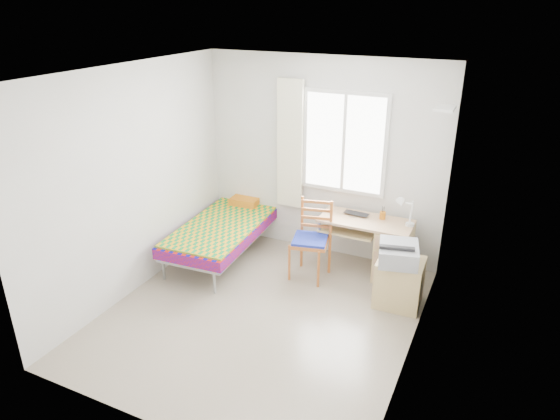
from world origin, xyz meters
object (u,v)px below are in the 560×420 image
at_px(desk, 388,248).
at_px(chair, 312,235).
at_px(cabinet, 399,282).
at_px(printer, 398,253).
at_px(bed, 228,225).

distance_m(desk, chair, 0.94).
distance_m(chair, cabinet, 1.18).
height_order(desk, printer, printer).
bearing_deg(printer, bed, 160.00).
xyz_separation_m(bed, printer, (2.33, -0.27, 0.24)).
bearing_deg(chair, bed, 164.25).
bearing_deg(printer, desk, 98.98).
bearing_deg(chair, cabinet, -22.61).
bearing_deg(desk, chair, -157.02).
relative_size(desk, cabinet, 2.06).
xyz_separation_m(bed, chair, (1.24, -0.05, 0.14)).
bearing_deg(desk, bed, -171.78).
relative_size(cabinet, printer, 0.98).
relative_size(chair, cabinet, 1.79).
xyz_separation_m(chair, cabinet, (1.13, -0.19, -0.27)).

